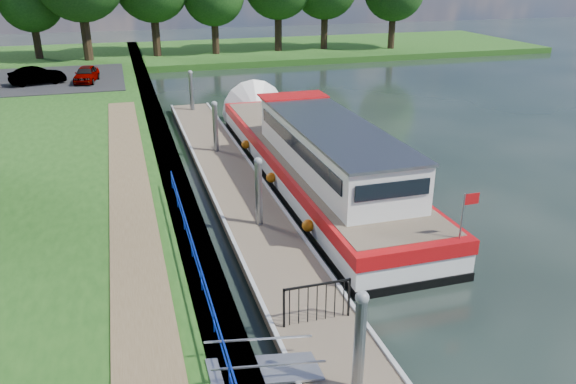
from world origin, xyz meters
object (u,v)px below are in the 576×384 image
object	(u,v)px
pontoon	(235,186)
car_a	(86,74)
car_b	(37,76)
barge	(307,154)

from	to	relation	value
pontoon	car_a	xyz separation A→B (m)	(-6.71, 22.79, 1.27)
pontoon	car_b	xyz separation A→B (m)	(-10.19, 22.97, 1.30)
barge	car_b	bearing A→B (deg)	121.81
barge	car_a	world-z (taller)	barge
barge	car_a	size ratio (longest dim) A/B	5.87
pontoon	car_b	bearing A→B (deg)	113.93
barge	car_b	world-z (taller)	barge
pontoon	car_a	world-z (taller)	car_a
car_a	car_b	world-z (taller)	car_b
barge	car_a	distance (m)	24.34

